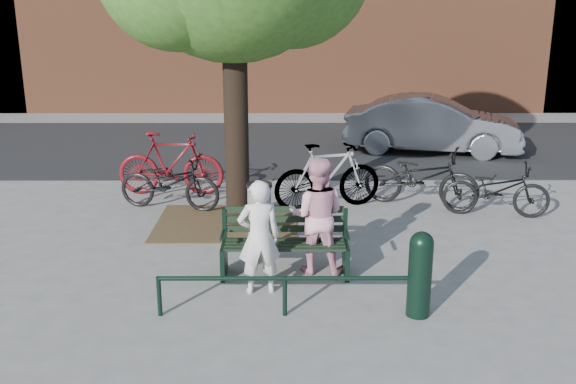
{
  "coord_description": "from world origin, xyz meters",
  "views": [
    {
      "loc": [
        0.01,
        -8.2,
        3.58
      ],
      "look_at": [
        0.05,
        1.0,
        0.91
      ],
      "focal_mm": 40.0,
      "sensor_mm": 36.0,
      "label": 1
    }
  ],
  "objects_px": {
    "litter_bin": "(259,209)",
    "person_right": "(317,215)",
    "park_bench": "(285,241)",
    "person_left": "(259,237)",
    "bollard": "(420,271)",
    "bicycle_c": "(421,177)",
    "parked_car": "(432,125)"
  },
  "relations": [
    {
      "from": "litter_bin",
      "to": "person_right",
      "type": "bearing_deg",
      "value": -60.67
    },
    {
      "from": "bicycle_c",
      "to": "litter_bin",
      "type": "bearing_deg",
      "value": 141.65
    },
    {
      "from": "person_left",
      "to": "bicycle_c",
      "type": "height_order",
      "value": "person_left"
    },
    {
      "from": "bollard",
      "to": "parked_car",
      "type": "bearing_deg",
      "value": 76.77
    },
    {
      "from": "bollard",
      "to": "litter_bin",
      "type": "height_order",
      "value": "bollard"
    },
    {
      "from": "park_bench",
      "to": "person_right",
      "type": "bearing_deg",
      "value": 9.19
    },
    {
      "from": "park_bench",
      "to": "person_left",
      "type": "distance_m",
      "value": 0.75
    },
    {
      "from": "person_right",
      "to": "bollard",
      "type": "distance_m",
      "value": 1.8
    },
    {
      "from": "person_left",
      "to": "bicycle_c",
      "type": "xyz_separation_m",
      "value": [
        2.83,
        3.71,
        -0.19
      ]
    },
    {
      "from": "person_left",
      "to": "bollard",
      "type": "height_order",
      "value": "person_left"
    },
    {
      "from": "parked_car",
      "to": "litter_bin",
      "type": "bearing_deg",
      "value": 158.93
    },
    {
      "from": "park_bench",
      "to": "litter_bin",
      "type": "relative_size",
      "value": 2.03
    },
    {
      "from": "person_left",
      "to": "litter_bin",
      "type": "height_order",
      "value": "person_left"
    },
    {
      "from": "person_left",
      "to": "person_right",
      "type": "xyz_separation_m",
      "value": [
        0.77,
        0.68,
        0.06
      ]
    },
    {
      "from": "person_right",
      "to": "person_left",
      "type": "bearing_deg",
      "value": 50.71
    },
    {
      "from": "bicycle_c",
      "to": "parked_car",
      "type": "bearing_deg",
      "value": 9.57
    },
    {
      "from": "bollard",
      "to": "litter_bin",
      "type": "xyz_separation_m",
      "value": [
        -2.01,
        2.87,
        -0.13
      ]
    },
    {
      "from": "litter_bin",
      "to": "parked_car",
      "type": "distance_m",
      "value": 7.35
    },
    {
      "from": "bicycle_c",
      "to": "person_left",
      "type": "bearing_deg",
      "value": 167.01
    },
    {
      "from": "person_right",
      "to": "bollard",
      "type": "relative_size",
      "value": 1.54
    },
    {
      "from": "person_right",
      "to": "parked_car",
      "type": "xyz_separation_m",
      "value": [
        3.26,
        7.6,
        -0.1
      ]
    },
    {
      "from": "bollard",
      "to": "bicycle_c",
      "type": "xyz_separation_m",
      "value": [
        0.9,
        4.37,
        -0.01
      ]
    },
    {
      "from": "person_right",
      "to": "park_bench",
      "type": "bearing_deg",
      "value": 18.22
    },
    {
      "from": "bicycle_c",
      "to": "parked_car",
      "type": "height_order",
      "value": "parked_car"
    },
    {
      "from": "bollard",
      "to": "bicycle_c",
      "type": "bearing_deg",
      "value": 78.39
    },
    {
      "from": "litter_bin",
      "to": "parked_car",
      "type": "xyz_separation_m",
      "value": [
        4.12,
        6.08,
        0.28
      ]
    },
    {
      "from": "person_left",
      "to": "bollard",
      "type": "xyz_separation_m",
      "value": [
        1.93,
        -0.66,
        -0.19
      ]
    },
    {
      "from": "park_bench",
      "to": "litter_bin",
      "type": "xyz_separation_m",
      "value": [
        -0.41,
        1.59,
        -0.04
      ]
    },
    {
      "from": "bollard",
      "to": "person_left",
      "type": "bearing_deg",
      "value": 160.98
    },
    {
      "from": "bollard",
      "to": "parked_car",
      "type": "relative_size",
      "value": 0.24
    },
    {
      "from": "park_bench",
      "to": "bicycle_c",
      "type": "relative_size",
      "value": 0.81
    },
    {
      "from": "person_left",
      "to": "bicycle_c",
      "type": "bearing_deg",
      "value": -137.59
    }
  ]
}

